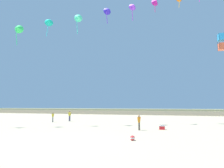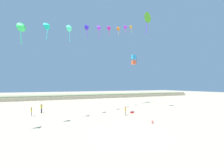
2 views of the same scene
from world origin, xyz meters
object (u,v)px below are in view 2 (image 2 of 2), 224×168
person_near_left (41,108)px  large_kite_mid_trail (146,18)px  beach_ball (152,122)px  person_mid_center (31,111)px  beach_cooler (132,112)px  person_near_right (125,110)px  large_kite_low_lead (134,60)px

person_near_left → large_kite_mid_trail: (21.39, -3.61, 19.46)m
beach_ball → person_mid_center: bearing=141.9°
person_mid_center → large_kite_mid_trail: bearing=-2.8°
beach_cooler → beach_ball: 7.72m
person_near_left → beach_cooler: (15.43, -7.06, -0.77)m
person_near_left → person_near_right: size_ratio=1.09×
beach_ball → large_kite_low_lead: bearing=63.8°
person_near_left → beach_ball: size_ratio=4.69×
person_near_right → large_kite_mid_trail: (8.15, 4.83, 19.54)m
person_near_right → beach_cooler: person_near_right is taller
person_near_left → large_kite_low_lead: large_kite_low_lead is taller
person_mid_center → large_kite_low_lead: large_kite_low_lead is taller
beach_cooler → beach_ball: beach_cooler is taller
large_kite_low_lead → person_near_left: bearing=-166.6°
large_kite_low_lead → beach_ball: bearing=-116.2°
person_near_left → beach_cooler: 16.99m
person_mid_center → large_kite_low_lead: size_ratio=0.56×
beach_cooler → large_kite_low_lead: bearing=56.2°
large_kite_mid_trail → person_mid_center: bearing=177.2°
beach_cooler → beach_ball: bearing=-100.9°
large_kite_low_lead → beach_ball: (-10.02, -20.34, -12.48)m
large_kite_low_lead → beach_ball: 25.88m
person_near_left → person_near_right: (13.24, -8.44, -0.08)m
beach_ball → large_kite_mid_trail: bearing=56.1°
person_near_left → person_near_right: person_near_left is taller
person_near_right → large_kite_low_lead: 21.30m
large_kite_low_lead → beach_cooler: bearing=-123.8°
person_mid_center → large_kite_low_lead: 29.25m
large_kite_low_lead → person_near_right: bearing=-127.2°
person_mid_center → beach_cooler: size_ratio=2.58×
person_mid_center → beach_ball: bearing=-38.1°
beach_cooler → beach_ball: (-1.46, -7.58, -0.03)m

